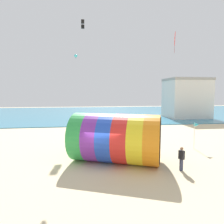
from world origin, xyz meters
The scene contains 9 objects.
ground_plane centered at (0.00, 0.00, 0.00)m, with size 120.00×120.00×0.00m, color beige.
sea centered at (0.00, 36.37, 0.05)m, with size 120.00×40.00×0.10m, color teal.
giant_inflatable_tube centered at (1.08, 0.61, 1.81)m, with size 7.28×5.75×3.62m.
kite_handler centered at (5.13, -1.63, 0.81)m, with size 0.37×0.42×1.60m.
kite_cyan_parafoil centered at (-1.86, 3.31, 8.20)m, with size 0.41×0.74×0.37m.
kite_red_diamond centered at (10.81, 12.28, 12.31)m, with size 0.45×1.03×2.63m.
kite_black_box centered at (-1.36, 17.34, 15.31)m, with size 0.48×0.48×1.30m.
promenade_building centered at (19.36, 24.70, 4.03)m, with size 8.18×6.61×8.04m.
beach_flag centered at (8.98, 3.14, 2.15)m, with size 0.47×0.36×2.43m.
Camera 1 is at (-1.14, -13.73, 5.18)m, focal length 32.00 mm.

